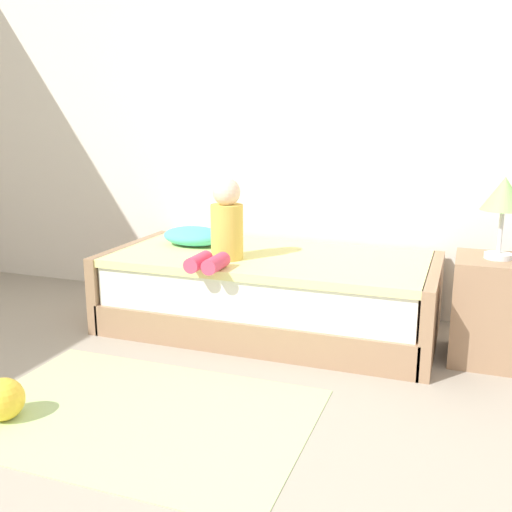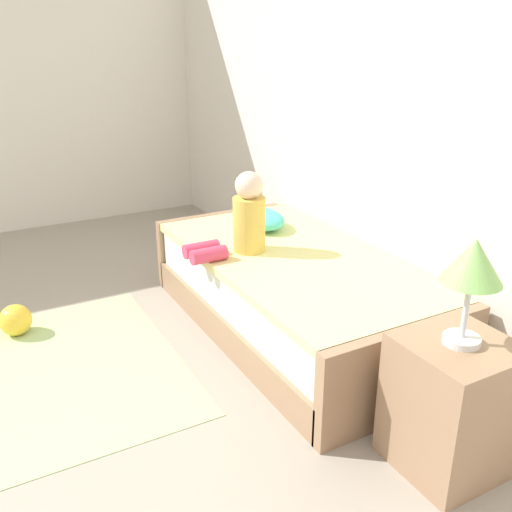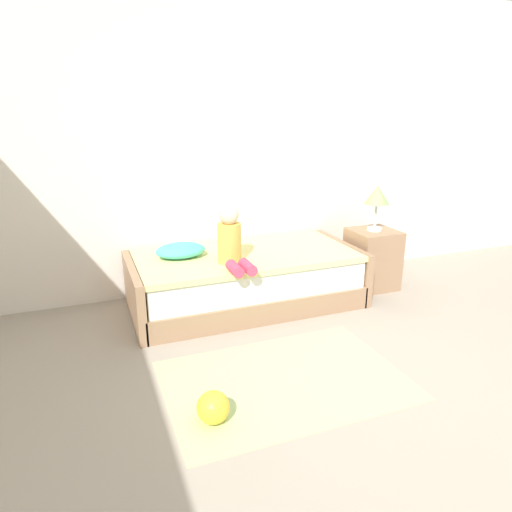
{
  "view_description": "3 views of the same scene",
  "coord_description": "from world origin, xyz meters",
  "px_view_note": "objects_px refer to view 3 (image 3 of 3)",
  "views": [
    {
      "loc": [
        0.54,
        -1.46,
        1.37
      ],
      "look_at": [
        -0.63,
        1.75,
        0.55
      ],
      "focal_mm": 41.19,
      "sensor_mm": 36.0,
      "label": 1
    },
    {
      "loc": [
        2.07,
        0.27,
        1.77
      ],
      "look_at": [
        -0.63,
        1.75,
        0.55
      ],
      "focal_mm": 39.73,
      "sensor_mm": 36.0,
      "label": 2
    },
    {
      "loc": [
        -1.99,
        -1.75,
        1.76
      ],
      "look_at": [
        -0.63,
        1.75,
        0.55
      ],
      "focal_mm": 32.15,
      "sensor_mm": 36.0,
      "label": 3
    }
  ],
  "objects_px": {
    "toy_ball": "(213,407)",
    "nightstand": "(372,259)",
    "bed": "(246,279)",
    "table_lamp": "(377,197)",
    "child_figure": "(231,241)",
    "pillow": "(181,250)"
  },
  "relations": [
    {
      "from": "toy_ball",
      "to": "nightstand",
      "type": "bearing_deg",
      "value": 35.18
    },
    {
      "from": "nightstand",
      "to": "toy_ball",
      "type": "xyz_separation_m",
      "value": [
        -2.12,
        -1.49,
        -0.2
      ]
    },
    {
      "from": "table_lamp",
      "to": "pillow",
      "type": "bearing_deg",
      "value": 175.68
    },
    {
      "from": "nightstand",
      "to": "table_lamp",
      "type": "bearing_deg",
      "value": 0.0
    },
    {
      "from": "bed",
      "to": "nightstand",
      "type": "xyz_separation_m",
      "value": [
        1.35,
        -0.05,
        0.05
      ]
    },
    {
      "from": "pillow",
      "to": "table_lamp",
      "type": "bearing_deg",
      "value": -4.32
    },
    {
      "from": "table_lamp",
      "to": "nightstand",
      "type": "bearing_deg",
      "value": 0.0
    },
    {
      "from": "bed",
      "to": "child_figure",
      "type": "relative_size",
      "value": 4.14
    },
    {
      "from": "child_figure",
      "to": "toy_ball",
      "type": "xyz_separation_m",
      "value": [
        -0.55,
        -1.31,
        -0.61
      ]
    },
    {
      "from": "bed",
      "to": "pillow",
      "type": "distance_m",
      "value": 0.67
    },
    {
      "from": "bed",
      "to": "table_lamp",
      "type": "distance_m",
      "value": 1.52
    },
    {
      "from": "nightstand",
      "to": "pillow",
      "type": "bearing_deg",
      "value": 175.68
    },
    {
      "from": "bed",
      "to": "child_figure",
      "type": "xyz_separation_m",
      "value": [
        -0.22,
        -0.23,
        0.46
      ]
    },
    {
      "from": "child_figure",
      "to": "toy_ball",
      "type": "bearing_deg",
      "value": -112.89
    },
    {
      "from": "nightstand",
      "to": "table_lamp",
      "type": "height_order",
      "value": "table_lamp"
    },
    {
      "from": "table_lamp",
      "to": "toy_ball",
      "type": "distance_m",
      "value": 2.73
    },
    {
      "from": "child_figure",
      "to": "toy_ball",
      "type": "height_order",
      "value": "child_figure"
    },
    {
      "from": "bed",
      "to": "toy_ball",
      "type": "bearing_deg",
      "value": -116.57
    },
    {
      "from": "nightstand",
      "to": "toy_ball",
      "type": "distance_m",
      "value": 2.6
    },
    {
      "from": "table_lamp",
      "to": "child_figure",
      "type": "distance_m",
      "value": 1.59
    },
    {
      "from": "child_figure",
      "to": "pillow",
      "type": "bearing_deg",
      "value": 137.96
    },
    {
      "from": "child_figure",
      "to": "nightstand",
      "type": "bearing_deg",
      "value": 6.65
    }
  ]
}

